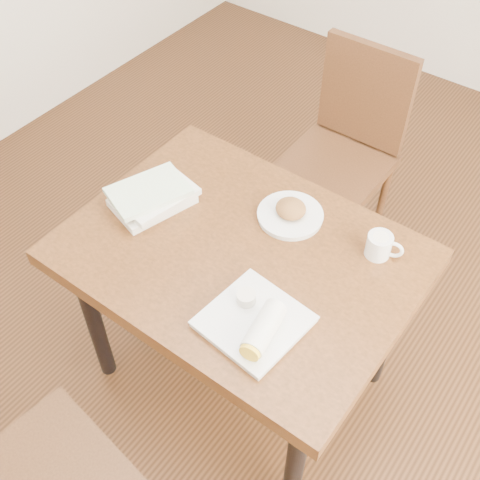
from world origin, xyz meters
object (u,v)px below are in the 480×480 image
Objects in this scene: chair_far at (347,142)px; plate_scone at (290,213)px; table at (240,269)px; plate_burrito at (256,323)px; coffee_mug at (380,245)px; book_stack at (153,197)px.

chair_far is 4.35× the size of plate_scone.
table is 3.75× the size of plate_burrito.
table is 0.32m from plate_burrito.
coffee_mug is (0.36, 0.25, 0.13)m from table.
coffee_mug is 0.76m from book_stack.
book_stack is (-0.36, -0.00, 0.12)m from table.
plate_scone reaches higher than book_stack.
table is 1.13× the size of chair_far.
plate_scone is 0.72× the size of book_stack.
table is at bearing -101.97° from plate_scone.
coffee_mug is at bearing 5.52° from plate_scone.
plate_burrito is at bearing -19.51° from book_stack.
chair_far is 0.85m from coffee_mug.
plate_burrito is (0.21, -0.21, 0.12)m from table.
plate_scone is 0.46m from book_stack.
book_stack is at bearing -179.21° from table.
chair_far is at bearing 74.59° from book_stack.
coffee_mug reaches higher than plate_scone.
book_stack is (-0.41, -0.22, 0.01)m from plate_scone.
plate_scone is 0.76× the size of plate_burrito.
chair_far is at bearing 102.30° from plate_scone.
table is at bearing 135.56° from plate_burrito.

